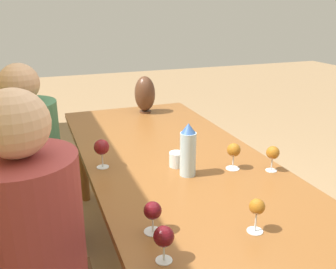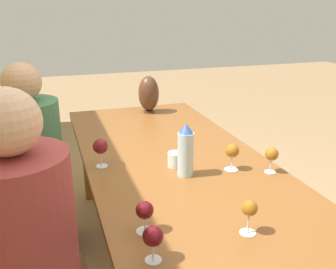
{
  "view_description": "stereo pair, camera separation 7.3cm",
  "coord_description": "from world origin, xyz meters",
  "views": [
    {
      "loc": [
        -1.79,
        0.71,
        1.55
      ],
      "look_at": [
        0.14,
        0.0,
        0.83
      ],
      "focal_mm": 40.0,
      "sensor_mm": 36.0,
      "label": 1
    },
    {
      "loc": [
        -1.81,
        0.64,
        1.55
      ],
      "look_at": [
        0.14,
        0.0,
        0.83
      ],
      "focal_mm": 40.0,
      "sensor_mm": 36.0,
      "label": 2
    }
  ],
  "objects": [
    {
      "name": "ground_plane",
      "position": [
        0.0,
        0.0,
        0.0
      ],
      "size": [
        14.0,
        14.0,
        0.0
      ],
      "primitive_type": "plane",
      "color": "#937551"
    },
    {
      "name": "dining_table",
      "position": [
        0.0,
        0.0,
        0.67
      ],
      "size": [
        2.33,
        0.98,
        0.73
      ],
      "color": "brown",
      "rests_on": "ground_plane"
    },
    {
      "name": "water_bottle",
      "position": [
        -0.21,
        0.02,
        0.87
      ],
      "size": [
        0.08,
        0.08,
        0.27
      ],
      "color": "silver",
      "rests_on": "dining_table"
    },
    {
      "name": "water_tumbler",
      "position": [
        -0.09,
        0.03,
        0.77
      ],
      "size": [
        0.08,
        0.08,
        0.08
      ],
      "color": "silver",
      "rests_on": "dining_table"
    },
    {
      "name": "vase",
      "position": [
        0.97,
        -0.11,
        0.88
      ],
      "size": [
        0.16,
        0.16,
        0.29
      ],
      "color": "#4C2D1E",
      "rests_on": "dining_table"
    },
    {
      "name": "wine_glass_0",
      "position": [
        -0.63,
        0.34,
        0.82
      ],
      "size": [
        0.07,
        0.07,
        0.13
      ],
      "color": "silver",
      "rests_on": "dining_table"
    },
    {
      "name": "wine_glass_1",
      "position": [
        -0.8,
        0.36,
        0.83
      ],
      "size": [
        0.07,
        0.07,
        0.13
      ],
      "color": "silver",
      "rests_on": "dining_table"
    },
    {
      "name": "wine_glass_2",
      "position": [
        -0.22,
        -0.23,
        0.83
      ],
      "size": [
        0.07,
        0.07,
        0.14
      ],
      "color": "silver",
      "rests_on": "dining_table"
    },
    {
      "name": "wine_glass_3",
      "position": [
        -0.31,
        -0.4,
        0.83
      ],
      "size": [
        0.07,
        0.07,
        0.13
      ],
      "color": "silver",
      "rests_on": "dining_table"
    },
    {
      "name": "wine_glass_4",
      "position": [
        0.03,
        0.41,
        0.85
      ],
      "size": [
        0.08,
        0.08,
        0.16
      ],
      "color": "silver",
      "rests_on": "dining_table"
    },
    {
      "name": "wine_glass_5",
      "position": [
        -0.76,
        -0.02,
        0.83
      ],
      "size": [
        0.06,
        0.06,
        0.14
      ],
      "color": "silver",
      "rests_on": "dining_table"
    },
    {
      "name": "chair_far",
      "position": [
        0.45,
        0.84,
        0.5
      ],
      "size": [
        0.44,
        0.44,
        0.9
      ],
      "color": "brown",
      "rests_on": "ground_plane"
    },
    {
      "name": "person_near",
      "position": [
        -0.57,
        0.76,
        0.7
      ],
      "size": [
        0.38,
        0.38,
        1.31
      ],
      "color": "#2D2D38",
      "rests_on": "ground_plane"
    },
    {
      "name": "person_far",
      "position": [
        0.45,
        0.76,
        0.66
      ],
      "size": [
        0.38,
        0.38,
        1.24
      ],
      "color": "#2D2D38",
      "rests_on": "ground_plane"
    }
  ]
}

